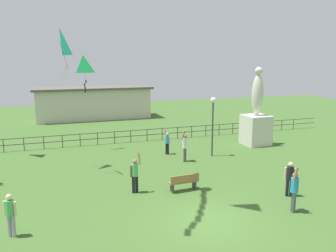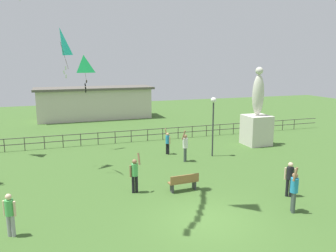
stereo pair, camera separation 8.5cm
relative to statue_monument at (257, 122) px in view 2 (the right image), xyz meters
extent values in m
plane|color=#3D6028|center=(-8.88, -10.13, -1.78)|extent=(80.00, 80.00, 0.00)
cube|color=beige|center=(0.00, 0.00, -0.65)|extent=(1.82, 1.82, 2.25)
ellipsoid|color=beige|center=(0.00, 0.00, 2.00)|extent=(0.90, 0.76, 3.06)
sphere|color=beige|center=(0.00, 0.00, 3.78)|extent=(0.56, 0.56, 0.56)
cylinder|color=#38383D|center=(-4.57, -1.79, 0.03)|extent=(0.10, 0.10, 3.62)
sphere|color=white|center=(-4.57, -1.79, 1.99)|extent=(0.36, 0.36, 0.36)
cube|color=olive|center=(-8.65, -6.83, -1.33)|extent=(1.52, 0.48, 0.06)
cube|color=olive|center=(-8.64, -7.01, -1.11)|extent=(1.50, 0.14, 0.36)
cube|color=#333338|center=(-9.25, -6.86, -1.55)|extent=(0.08, 0.36, 0.45)
cube|color=#333338|center=(-8.05, -6.80, -1.55)|extent=(0.08, 0.36, 0.45)
cylinder|color=black|center=(-10.87, -6.32, -1.35)|extent=(0.14, 0.14, 0.85)
cylinder|color=black|center=(-11.04, -6.33, -1.35)|extent=(0.14, 0.14, 0.85)
cylinder|color=#4CB259|center=(-10.95, -6.32, -0.63)|extent=(0.31, 0.31, 0.60)
sphere|color=#8C6647|center=(-10.95, -6.32, -0.22)|extent=(0.23, 0.23, 0.23)
cylinder|color=#8C6647|center=(-10.74, -6.36, -0.10)|extent=(0.12, 0.26, 0.57)
cylinder|color=#8C6647|center=(-11.16, -6.34, -0.67)|extent=(0.09, 0.09, 0.57)
cylinder|color=#3F4C47|center=(-6.79, -2.40, -1.34)|extent=(0.15, 0.15, 0.88)
cylinder|color=#3F4C47|center=(-6.69, -2.26, -1.34)|extent=(0.15, 0.15, 0.88)
cylinder|color=white|center=(-6.74, -2.33, -0.58)|extent=(0.32, 0.32, 0.62)
sphere|color=#8C6647|center=(-6.74, -2.33, -0.15)|extent=(0.24, 0.24, 0.24)
cylinder|color=#8C6647|center=(-6.91, -2.48, -0.03)|extent=(0.27, 0.23, 0.59)
cylinder|color=#8C6647|center=(-6.62, -2.15, -0.62)|extent=(0.10, 0.10, 0.59)
cylinder|color=black|center=(-7.29, -0.33, -1.40)|extent=(0.13, 0.13, 0.76)
cylinder|color=black|center=(-7.21, -0.46, -1.40)|extent=(0.13, 0.13, 0.76)
cylinder|color=#268CBF|center=(-7.25, -0.40, -0.75)|extent=(0.28, 0.28, 0.54)
sphere|color=tan|center=(-7.25, -0.40, -0.38)|extent=(0.20, 0.20, 0.20)
cylinder|color=tan|center=(-7.30, -0.21, -0.27)|extent=(0.22, 0.18, 0.51)
cylinder|color=tan|center=(-7.15, -0.55, -0.78)|extent=(0.08, 0.08, 0.51)
cylinder|color=#3F4C47|center=(-5.22, -10.65, -1.34)|extent=(0.15, 0.15, 0.88)
cylinder|color=#3F4C47|center=(-5.14, -10.50, -1.34)|extent=(0.15, 0.15, 0.88)
cylinder|color=#268CBF|center=(-5.18, -10.57, -0.59)|extent=(0.32, 0.32, 0.62)
sphere|color=#8C6647|center=(-5.18, -10.57, -0.16)|extent=(0.23, 0.23, 0.23)
cylinder|color=#8C6647|center=(-5.32, -10.74, -0.04)|extent=(0.22, 0.17, 0.60)
cylinder|color=#8C6647|center=(-5.09, -10.38, -0.63)|extent=(0.10, 0.10, 0.59)
cylinder|color=#99999E|center=(-16.22, -8.86, -1.36)|extent=(0.14, 0.14, 0.82)
cylinder|color=#99999E|center=(-16.08, -8.94, -1.36)|extent=(0.14, 0.14, 0.82)
cylinder|color=#4CB259|center=(-16.15, -8.90, -0.66)|extent=(0.30, 0.30, 0.58)
sphere|color=beige|center=(-16.15, -8.90, -0.26)|extent=(0.22, 0.22, 0.22)
cylinder|color=beige|center=(-16.33, -8.80, -0.70)|extent=(0.09, 0.09, 0.55)
cylinder|color=beige|center=(-15.97, -8.99, -0.70)|extent=(0.09, 0.09, 0.55)
cylinder|color=black|center=(-4.18, -9.19, -1.35)|extent=(0.14, 0.14, 0.84)
cylinder|color=black|center=(-4.31, -9.09, -1.35)|extent=(0.14, 0.14, 0.84)
cylinder|color=black|center=(-4.25, -9.14, -0.63)|extent=(0.31, 0.31, 0.60)
sphere|color=beige|center=(-4.25, -9.14, -0.22)|extent=(0.23, 0.23, 0.23)
cylinder|color=beige|center=(-4.08, -9.27, -0.67)|extent=(0.09, 0.09, 0.57)
cylinder|color=beige|center=(-4.41, -9.02, -0.67)|extent=(0.09, 0.09, 0.57)
pyramid|color=#1EB759|center=(-12.26, 2.89, 4.26)|extent=(1.03, 0.64, 1.22)
cylinder|color=#4C381E|center=(-12.21, 2.69, 3.66)|extent=(0.12, 0.41, 1.22)
cube|color=black|center=(-12.15, 2.73, 3.08)|extent=(0.10, 0.04, 0.20)
cube|color=black|center=(-12.25, 2.67, 2.86)|extent=(0.10, 0.03, 0.20)
cube|color=black|center=(-12.24, 2.68, 2.64)|extent=(0.11, 0.05, 0.21)
cube|color=black|center=(-12.23, 2.68, 2.42)|extent=(0.10, 0.01, 0.20)
pyramid|color=#19B2B2|center=(-13.90, -2.56, 5.46)|extent=(0.69, 1.16, 1.41)
cylinder|color=#4C381E|center=(-13.73, -2.50, 4.76)|extent=(0.36, 0.13, 1.41)
cube|color=white|center=(-13.69, -2.49, 4.11)|extent=(0.08, 0.03, 0.20)
cube|color=white|center=(-13.79, -2.53, 3.89)|extent=(0.12, 0.02, 0.21)
cube|color=white|center=(-13.69, -2.49, 3.67)|extent=(0.10, 0.03, 0.20)
cylinder|color=#4C4742|center=(-17.85, 3.87, -1.30)|extent=(0.06, 0.06, 0.95)
cylinder|color=#4C4742|center=(-16.54, 3.87, -1.30)|extent=(0.06, 0.06, 0.95)
cylinder|color=#4C4742|center=(-15.21, 3.87, -1.30)|extent=(0.06, 0.06, 0.95)
cylinder|color=#4C4742|center=(-13.93, 3.87, -1.30)|extent=(0.06, 0.06, 0.95)
cylinder|color=#4C4742|center=(-12.66, 3.87, -1.30)|extent=(0.06, 0.06, 0.95)
cylinder|color=#4C4742|center=(-11.38, 3.87, -1.30)|extent=(0.06, 0.06, 0.95)
cylinder|color=#4C4742|center=(-10.07, 3.87, -1.30)|extent=(0.06, 0.06, 0.95)
cylinder|color=#4C4742|center=(-8.80, 3.87, -1.30)|extent=(0.06, 0.06, 0.95)
cylinder|color=#4C4742|center=(-7.47, 3.87, -1.30)|extent=(0.06, 0.06, 0.95)
cylinder|color=#4C4742|center=(-6.20, 3.87, -1.30)|extent=(0.06, 0.06, 0.95)
cylinder|color=#4C4742|center=(-4.87, 3.87, -1.30)|extent=(0.06, 0.06, 0.95)
cylinder|color=#4C4742|center=(-3.61, 3.87, -1.30)|extent=(0.06, 0.06, 0.95)
cylinder|color=#4C4742|center=(-2.30, 3.87, -1.30)|extent=(0.06, 0.06, 0.95)
cylinder|color=#4C4742|center=(-1.04, 3.87, -1.30)|extent=(0.06, 0.06, 0.95)
cylinder|color=#4C4742|center=(0.28, 3.87, -1.30)|extent=(0.06, 0.06, 0.95)
cylinder|color=#4C4742|center=(1.59, 3.87, -1.30)|extent=(0.06, 0.06, 0.95)
cylinder|color=#4C4742|center=(2.89, 3.87, -1.30)|extent=(0.06, 0.06, 0.95)
cylinder|color=#4C4742|center=(4.16, 3.87, -1.30)|extent=(0.06, 0.06, 0.95)
cylinder|color=#4C4742|center=(5.42, 3.87, -1.30)|extent=(0.06, 0.06, 0.95)
cylinder|color=#4C4742|center=(6.71, 3.87, -1.30)|extent=(0.06, 0.06, 0.95)
cube|color=#4C4742|center=(-8.88, 3.87, -0.87)|extent=(36.00, 0.05, 0.05)
cube|color=#4C4742|center=(-8.88, 3.87, -1.30)|extent=(36.00, 0.05, 0.05)
cube|color=beige|center=(-10.10, 15.87, -0.16)|extent=(11.95, 3.31, 3.24)
cube|color=#59544C|center=(-10.10, 15.87, 1.58)|extent=(12.55, 3.91, 0.24)
camera|label=1|loc=(-14.52, -21.30, 4.46)|focal=35.88mm
camera|label=2|loc=(-14.44, -21.33, 4.46)|focal=35.88mm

